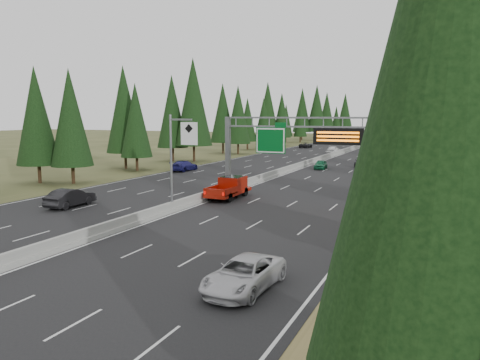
# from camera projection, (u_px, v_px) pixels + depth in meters

# --- Properties ---
(road) EXTENTS (32.00, 260.00, 0.08)m
(road) POSITION_uv_depth(u_px,v_px,m) (329.00, 158.00, 88.45)
(road) COLOR black
(road) RESTS_ON ground
(shoulder_right) EXTENTS (3.60, 260.00, 0.06)m
(shoulder_right) POSITION_uv_depth(u_px,v_px,m) (431.00, 162.00, 81.21)
(shoulder_right) COLOR olive
(shoulder_right) RESTS_ON ground
(shoulder_left) EXTENTS (3.60, 260.00, 0.06)m
(shoulder_left) POSITION_uv_depth(u_px,v_px,m) (243.00, 155.00, 95.68)
(shoulder_left) COLOR #37411E
(shoulder_left) RESTS_ON ground
(median_barrier) EXTENTS (0.70, 260.00, 0.85)m
(median_barrier) POSITION_uv_depth(u_px,v_px,m) (329.00, 156.00, 88.39)
(median_barrier) COLOR gray
(median_barrier) RESTS_ON road
(sign_gantry) EXTENTS (16.75, 0.98, 7.80)m
(sign_gantry) POSITION_uv_depth(u_px,v_px,m) (311.00, 145.00, 43.35)
(sign_gantry) COLOR slate
(sign_gantry) RESTS_ON road
(hov_sign_pole) EXTENTS (2.80, 0.50, 8.00)m
(hov_sign_pole) POSITION_uv_depth(u_px,v_px,m) (177.00, 156.00, 37.85)
(hov_sign_pole) COLOR slate
(hov_sign_pole) RESTS_ON road
(tree_row_right) EXTENTS (12.28, 240.48, 18.66)m
(tree_row_right) POSITION_uv_depth(u_px,v_px,m) (462.00, 108.00, 65.62)
(tree_row_right) COLOR black
(tree_row_right) RESTS_ON ground
(tree_row_left) EXTENTS (10.75, 242.86, 18.43)m
(tree_row_left) POSITION_uv_depth(u_px,v_px,m) (192.00, 110.00, 83.68)
(tree_row_left) COLOR black
(tree_row_left) RESTS_ON ground
(silver_minivan) EXTENTS (2.68, 5.33, 1.45)m
(silver_minivan) POSITION_uv_depth(u_px,v_px,m) (244.00, 274.00, 21.37)
(silver_minivan) COLOR silver
(silver_minivan) RESTS_ON road
(red_pickup) EXTENTS (2.21, 6.18, 2.01)m
(red_pickup) POSITION_uv_depth(u_px,v_px,m) (231.00, 186.00, 45.40)
(red_pickup) COLOR black
(red_pickup) RESTS_ON road
(car_ahead_green) EXTENTS (2.01, 4.17, 1.37)m
(car_ahead_green) POSITION_uv_depth(u_px,v_px,m) (321.00, 164.00, 69.60)
(car_ahead_green) COLOR #17653D
(car_ahead_green) RESTS_ON road
(car_ahead_dkred) EXTENTS (1.75, 4.57, 1.49)m
(car_ahead_dkred) POSITION_uv_depth(u_px,v_px,m) (411.00, 156.00, 83.43)
(car_ahead_dkred) COLOR #570C0E
(car_ahead_dkred) RESTS_ON road
(car_ahead_dkgrey) EXTENTS (2.59, 5.52, 1.56)m
(car_ahead_dkgrey) POSITION_uv_depth(u_px,v_px,m) (363.00, 162.00, 72.71)
(car_ahead_dkgrey) COLOR black
(car_ahead_dkgrey) RESTS_ON road
(car_ahead_white) EXTENTS (3.00, 5.68, 1.52)m
(car_ahead_white) POSITION_uv_depth(u_px,v_px,m) (393.00, 151.00, 95.81)
(car_ahead_white) COLOR white
(car_ahead_white) RESTS_ON road
(car_ahead_far) EXTENTS (1.82, 4.34, 1.47)m
(car_ahead_far) POSITION_uv_depth(u_px,v_px,m) (384.00, 142.00, 128.78)
(car_ahead_far) COLOR black
(car_ahead_far) RESTS_ON road
(car_onc_near) EXTENTS (1.90, 4.95, 1.61)m
(car_onc_near) POSITION_uv_depth(u_px,v_px,m) (70.00, 197.00, 40.90)
(car_onc_near) COLOR black
(car_onc_near) RESTS_ON road
(car_onc_blue) EXTENTS (2.17, 5.16, 1.49)m
(car_onc_blue) POSITION_uv_depth(u_px,v_px,m) (184.00, 166.00, 67.40)
(car_onc_blue) COLOR navy
(car_onc_blue) RESTS_ON road
(car_onc_white) EXTENTS (2.17, 4.89, 1.64)m
(car_onc_white) POSITION_uv_depth(u_px,v_px,m) (333.00, 150.00, 97.71)
(car_onc_white) COLOR silver
(car_onc_white) RESTS_ON road
(car_onc_far) EXTENTS (2.53, 4.78, 1.28)m
(car_onc_far) POSITION_uv_depth(u_px,v_px,m) (306.00, 145.00, 115.60)
(car_onc_far) COLOR black
(car_onc_far) RESTS_ON road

